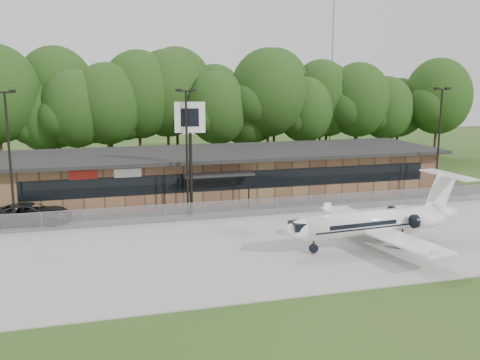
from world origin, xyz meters
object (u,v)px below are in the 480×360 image
object	(u,v)px
business_jet	(377,223)
pole_sign	(190,129)
suv	(31,214)
terminal	(226,172)

from	to	relation	value
business_jet	pole_sign	world-z (taller)	pole_sign
business_jet	suv	distance (m)	25.60
pole_sign	suv	bearing A→B (deg)	-170.03
terminal	pole_sign	distance (m)	9.82
business_jet	pole_sign	size ratio (longest dim) A/B	1.52
business_jet	suv	size ratio (longest dim) A/B	2.34
suv	pole_sign	world-z (taller)	pole_sign
terminal	business_jet	world-z (taller)	business_jet
terminal	suv	bearing A→B (deg)	-159.05
pole_sign	terminal	bearing A→B (deg)	69.98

